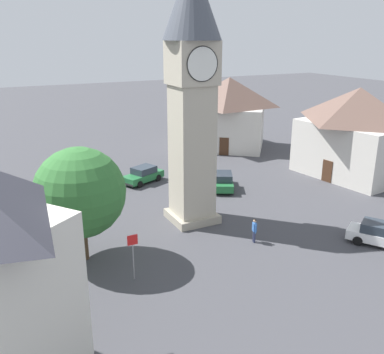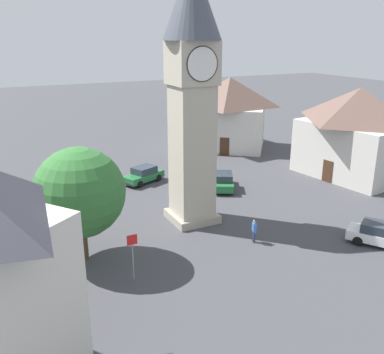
% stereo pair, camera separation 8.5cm
% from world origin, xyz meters
% --- Properties ---
extents(ground_plane, '(200.00, 200.00, 0.00)m').
position_xyz_m(ground_plane, '(0.00, 0.00, 0.00)').
color(ground_plane, '#424247').
extents(clock_tower, '(3.99, 3.99, 18.50)m').
position_xyz_m(clock_tower, '(0.00, 0.00, 10.77)').
color(clock_tower, '#A59C89').
rests_on(clock_tower, ground).
extents(car_blue_kerb, '(4.46, 3.21, 1.53)m').
position_xyz_m(car_blue_kerb, '(-0.25, 9.83, 0.76)').
color(car_blue_kerb, '#236B38').
rests_on(car_blue_kerb, ground).
extents(car_silver_kerb, '(2.70, 4.42, 1.53)m').
position_xyz_m(car_silver_kerb, '(-5.62, 8.64, 0.76)').
color(car_silver_kerb, white).
rests_on(car_silver_kerb, ground).
extents(car_red_corner, '(3.63, 4.39, 1.53)m').
position_xyz_m(car_red_corner, '(9.32, -9.29, 0.76)').
color(car_red_corner, white).
rests_on(car_red_corner, ground).
extents(car_white_side, '(3.42, 4.44, 1.53)m').
position_xyz_m(car_white_side, '(5.62, 4.88, 0.76)').
color(car_white_side, '#236B38').
rests_on(car_white_side, ground).
extents(pedestrian, '(0.30, 0.55, 1.69)m').
position_xyz_m(pedestrian, '(2.07, -5.23, 1.01)').
color(pedestrian, '#2D3351').
rests_on(pedestrian, ground).
extents(tree, '(5.49, 5.49, 7.18)m').
position_xyz_m(tree, '(-8.67, -2.33, 4.42)').
color(tree, brown).
rests_on(tree, ground).
extents(building_shop_left, '(11.82, 11.70, 8.61)m').
position_xyz_m(building_shop_left, '(13.96, 17.73, 4.40)').
color(building_shop_left, beige).
rests_on(building_shop_left, ground).
extents(building_corner_back, '(9.08, 11.02, 8.68)m').
position_xyz_m(building_corner_back, '(19.18, 2.63, 4.44)').
color(building_corner_back, beige).
rests_on(building_corner_back, ground).
extents(road_sign, '(0.60, 0.07, 2.80)m').
position_xyz_m(road_sign, '(-6.74, -5.99, 1.90)').
color(road_sign, gray).
rests_on(road_sign, ground).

